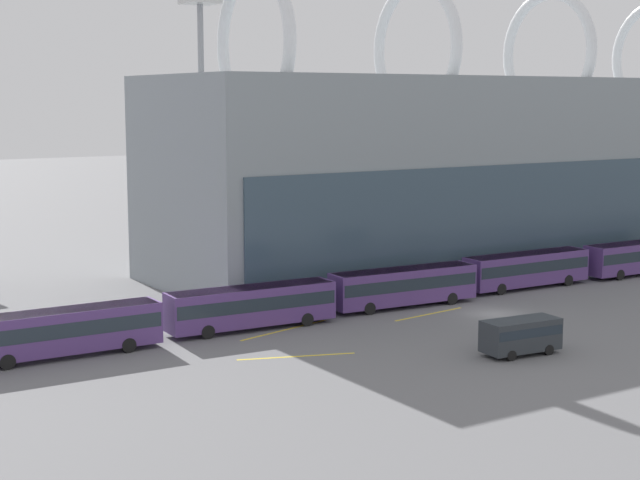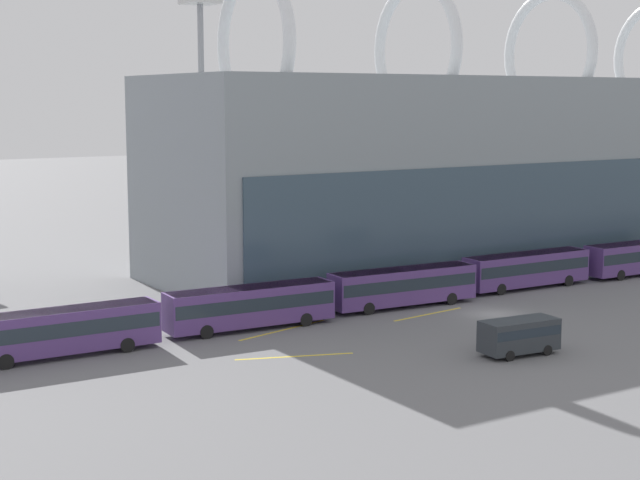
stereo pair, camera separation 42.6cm
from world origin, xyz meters
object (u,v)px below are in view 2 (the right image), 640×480
object	(u,v)px
shuttle_bus_1	(62,329)
shuttle_bus_2	(251,304)
airliner_at_gate_far	(314,197)
shuttle_bus_3	(403,285)
floodlight_mast	(201,77)
service_van_foreground	(519,334)
shuttle_bus_4	(527,268)

from	to	relation	value
shuttle_bus_1	shuttle_bus_2	xyz separation A→B (m)	(14.17, 0.29, 0.00)
airliner_at_gate_far	shuttle_bus_2	bearing A→B (deg)	130.30
shuttle_bus_3	floodlight_mast	distance (m)	26.60
airliner_at_gate_far	shuttle_bus_1	xyz separation A→B (m)	(-42.00, -36.29, -3.41)
shuttle_bus_1	shuttle_bus_2	size ratio (longest dim) A/B	0.99
airliner_at_gate_far	service_van_foreground	distance (m)	54.56
airliner_at_gate_far	shuttle_bus_1	world-z (taller)	airliner_at_gate_far
shuttle_bus_3	shuttle_bus_4	xyz separation A→B (m)	(14.17, 0.49, 0.00)
airliner_at_gate_far	shuttle_bus_3	bearing A→B (deg)	147.12
airliner_at_gate_far	shuttle_bus_4	size ratio (longest dim) A/B	3.04
shuttle_bus_3	floodlight_mast	size ratio (longest dim) A/B	0.50
shuttle_bus_3	shuttle_bus_2	bearing A→B (deg)	-175.73
airliner_at_gate_far	shuttle_bus_3	size ratio (longest dim) A/B	3.02
airliner_at_gate_far	shuttle_bus_1	distance (m)	55.61
shuttle_bus_1	shuttle_bus_4	bearing A→B (deg)	2.00
airliner_at_gate_far	floodlight_mast	xyz separation A→B (m)	(-22.65, -17.32, 13.45)
floodlight_mast	airliner_at_gate_far	bearing A→B (deg)	37.40
shuttle_bus_1	shuttle_bus_4	xyz separation A→B (m)	(42.50, 0.96, 0.00)
airliner_at_gate_far	shuttle_bus_2	size ratio (longest dim) A/B	3.02
airliner_at_gate_far	service_van_foreground	world-z (taller)	airliner_at_gate_far
shuttle_bus_2	shuttle_bus_3	size ratio (longest dim) A/B	1.00
shuttle_bus_2	shuttle_bus_4	size ratio (longest dim) A/B	1.01
shuttle_bus_4	floodlight_mast	size ratio (longest dim) A/B	0.50
floodlight_mast	shuttle_bus_4	bearing A→B (deg)	-37.89
airliner_at_gate_far	floodlight_mast	size ratio (longest dim) A/B	1.52
shuttle_bus_4	service_van_foreground	xyz separation A→B (m)	(-16.71, -16.62, -0.46)
shuttle_bus_2	floodlight_mast	size ratio (longest dim) A/B	0.50
shuttle_bus_1	shuttle_bus_4	world-z (taller)	same
shuttle_bus_1	service_van_foreground	size ratio (longest dim) A/B	2.34
shuttle_bus_4	service_van_foreground	bearing A→B (deg)	-133.94
shuttle_bus_4	shuttle_bus_1	bearing A→B (deg)	-177.48
shuttle_bus_2	service_van_foreground	distance (m)	19.74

